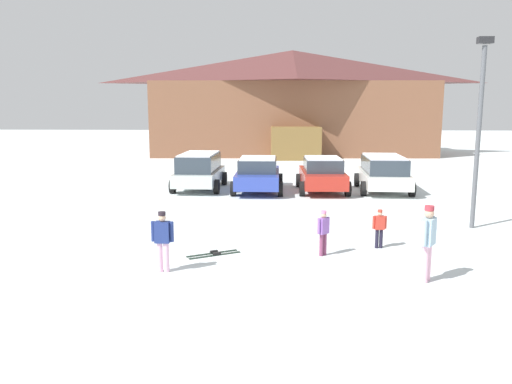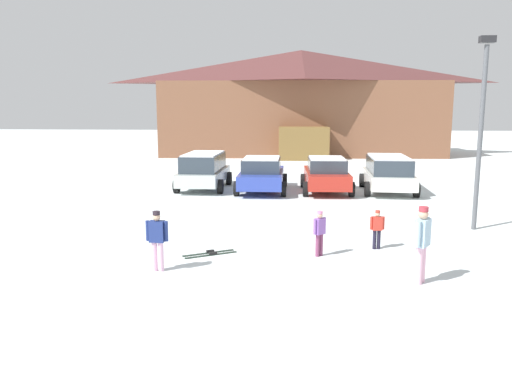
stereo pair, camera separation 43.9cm
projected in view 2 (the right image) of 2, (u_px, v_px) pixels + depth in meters
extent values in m
plane|color=silver|center=(218.00, 322.00, 8.75)|extent=(160.00, 160.00, 0.00)
cube|color=brown|center=(300.00, 119.00, 40.95)|extent=(22.20, 8.71, 5.77)
pyramid|color=#552B2B|center=(301.00, 67.00, 40.26)|extent=(22.82, 9.33, 2.59)
cube|color=brown|center=(304.00, 143.00, 36.44)|extent=(3.66, 1.93, 2.40)
cube|color=silver|center=(204.00, 176.00, 23.27)|extent=(1.92, 4.29, 0.56)
cube|color=#2D3842|center=(203.00, 162.00, 23.08)|extent=(1.67, 3.27, 0.74)
cube|color=white|center=(203.00, 154.00, 23.01)|extent=(1.56, 3.10, 0.06)
cylinder|color=black|center=(190.00, 178.00, 24.70)|extent=(0.23, 0.64, 0.64)
cylinder|color=black|center=(229.00, 178.00, 24.52)|extent=(0.23, 0.64, 0.64)
cylinder|color=black|center=(177.00, 186.00, 22.11)|extent=(0.23, 0.64, 0.64)
cylinder|color=black|center=(220.00, 186.00, 21.93)|extent=(0.23, 0.64, 0.64)
cube|color=#2D41A3|center=(262.00, 178.00, 22.58)|extent=(1.90, 4.38, 0.60)
cube|color=#2D3842|center=(262.00, 165.00, 22.26)|extent=(1.66, 2.28, 0.57)
cube|color=white|center=(262.00, 158.00, 22.21)|extent=(1.55, 2.17, 0.06)
cylinder|color=black|center=(243.00, 180.00, 24.03)|extent=(0.22, 0.64, 0.64)
cylinder|color=black|center=(285.00, 180.00, 23.89)|extent=(0.22, 0.64, 0.64)
cylinder|color=black|center=(237.00, 189.00, 21.36)|extent=(0.22, 0.64, 0.64)
cylinder|color=black|center=(284.00, 189.00, 21.22)|extent=(0.22, 0.64, 0.64)
cube|color=#AD281D|center=(326.00, 178.00, 22.41)|extent=(1.89, 4.14, 0.63)
cube|color=#2D3842|center=(327.00, 165.00, 22.11)|extent=(1.64, 2.17, 0.56)
cube|color=white|center=(327.00, 158.00, 22.06)|extent=(1.53, 2.06, 0.06)
cylinder|color=black|center=(303.00, 180.00, 23.76)|extent=(0.23, 0.64, 0.64)
cylinder|color=black|center=(344.00, 181.00, 23.67)|extent=(0.23, 0.64, 0.64)
cylinder|color=black|center=(306.00, 189.00, 21.25)|extent=(0.23, 0.64, 0.64)
cylinder|color=black|center=(352.00, 189.00, 21.16)|extent=(0.23, 0.64, 0.64)
cube|color=white|center=(388.00, 178.00, 22.41)|extent=(2.10, 4.47, 0.57)
cube|color=#2D3842|center=(389.00, 165.00, 22.23)|extent=(1.82, 3.41, 0.67)
cube|color=white|center=(389.00, 157.00, 22.17)|extent=(1.70, 3.24, 0.06)
cylinder|color=black|center=(362.00, 180.00, 23.91)|extent=(0.25, 0.65, 0.64)
cylinder|color=black|center=(405.00, 181.00, 23.67)|extent=(0.25, 0.65, 0.64)
cylinder|color=black|center=(368.00, 189.00, 21.25)|extent=(0.25, 0.65, 0.64)
cylinder|color=black|center=(416.00, 190.00, 21.01)|extent=(0.25, 0.65, 0.64)
cylinder|color=black|center=(375.00, 240.00, 13.26)|extent=(0.09, 0.09, 0.51)
cylinder|color=black|center=(379.00, 239.00, 13.27)|extent=(0.09, 0.09, 0.51)
cube|color=red|center=(377.00, 223.00, 13.20)|extent=(0.27, 0.18, 0.36)
cylinder|color=red|center=(371.00, 223.00, 13.19)|extent=(0.07, 0.07, 0.35)
cylinder|color=red|center=(383.00, 223.00, 13.20)|extent=(0.07, 0.07, 0.35)
sphere|color=tan|center=(378.00, 214.00, 13.15)|extent=(0.13, 0.13, 0.13)
cylinder|color=#BD3A2A|center=(378.00, 212.00, 13.14)|extent=(0.13, 0.13, 0.06)
cylinder|color=#DBA8C7|center=(155.00, 256.00, 11.45)|extent=(0.13, 0.13, 0.69)
cylinder|color=#DBA8C7|center=(161.00, 257.00, 11.43)|extent=(0.13, 0.13, 0.69)
cube|color=navy|center=(157.00, 231.00, 11.35)|extent=(0.35, 0.22, 0.49)
cylinder|color=navy|center=(148.00, 231.00, 11.37)|extent=(0.09, 0.09, 0.46)
cylinder|color=navy|center=(166.00, 231.00, 11.32)|extent=(0.09, 0.09, 0.46)
sphere|color=tan|center=(156.00, 217.00, 11.29)|extent=(0.18, 0.18, 0.18)
cylinder|color=#271F27|center=(156.00, 213.00, 11.28)|extent=(0.17, 0.17, 0.08)
cylinder|color=#7B385B|center=(321.00, 245.00, 12.67)|extent=(0.10, 0.10, 0.57)
cylinder|color=#7B385B|center=(318.00, 245.00, 12.59)|extent=(0.10, 0.10, 0.57)
cube|color=#8958B0|center=(320.00, 226.00, 12.55)|extent=(0.32, 0.32, 0.40)
cylinder|color=#8958B0|center=(324.00, 225.00, 12.66)|extent=(0.08, 0.08, 0.38)
cylinder|color=#8958B0|center=(315.00, 227.00, 12.43)|extent=(0.08, 0.08, 0.38)
sphere|color=tan|center=(320.00, 215.00, 12.50)|extent=(0.15, 0.15, 0.15)
cylinder|color=pink|center=(320.00, 212.00, 12.49)|extent=(0.14, 0.14, 0.07)
cylinder|color=#E9ADC6|center=(419.00, 265.00, 10.57)|extent=(0.15, 0.15, 0.82)
cylinder|color=#E9ADC6|center=(422.00, 263.00, 10.71)|extent=(0.15, 0.15, 0.82)
cube|color=#9DBDD2|center=(422.00, 233.00, 10.53)|extent=(0.42, 0.47, 0.58)
cylinder|color=#9DBDD2|center=(418.00, 234.00, 10.33)|extent=(0.11, 0.11, 0.55)
cylinder|color=#9DBDD2|center=(426.00, 230.00, 10.73)|extent=(0.11, 0.11, 0.55)
sphere|color=tan|center=(423.00, 214.00, 10.46)|extent=(0.21, 0.21, 0.21)
cylinder|color=#AE313C|center=(424.00, 209.00, 10.44)|extent=(0.20, 0.20, 0.10)
cube|color=#1C2B22|center=(211.00, 255.00, 12.71)|extent=(1.26, 0.76, 0.02)
cube|color=black|center=(213.00, 253.00, 12.73)|extent=(0.21, 0.17, 0.06)
cube|color=#1C2B22|center=(208.00, 253.00, 12.89)|extent=(1.26, 0.76, 0.02)
cube|color=black|center=(210.00, 251.00, 12.91)|extent=(0.21, 0.17, 0.06)
cylinder|color=#515459|center=(480.00, 140.00, 15.03)|extent=(0.14, 0.14, 5.55)
cube|color=#232326|center=(487.00, 39.00, 14.55)|extent=(0.44, 0.24, 0.20)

